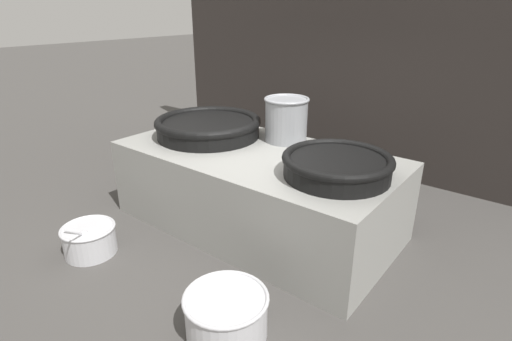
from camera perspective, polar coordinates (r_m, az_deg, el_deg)
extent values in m
plane|color=#474442|center=(5.53, 0.00, -7.55)|extent=(60.00, 60.00, 0.00)
cube|color=#2D2826|center=(7.29, 14.61, 16.17)|extent=(7.87, 0.24, 4.11)
cube|color=gray|center=(5.28, 0.00, -2.63)|extent=(3.62, 1.84, 1.05)
cylinder|color=black|center=(5.70, -6.82, 5.92)|extent=(1.43, 1.43, 0.22)
torus|color=black|center=(5.67, -6.87, 6.97)|extent=(1.49, 1.49, 0.11)
cylinder|color=black|center=(4.38, 11.48, 0.39)|extent=(1.15, 1.15, 0.21)
torus|color=black|center=(4.34, 11.58, 1.67)|extent=(1.19, 1.19, 0.09)
cylinder|color=gray|center=(5.44, 4.34, 7.17)|extent=(0.57, 0.57, 0.57)
torus|color=gray|center=(5.38, 4.43, 10.11)|extent=(0.61, 0.61, 0.04)
cylinder|color=#9E7551|center=(6.49, 4.24, 0.71)|extent=(0.11, 0.11, 0.73)
cylinder|color=#9E7551|center=(6.61, 5.12, 1.08)|extent=(0.11, 0.11, 0.73)
cube|color=#4C663F|center=(6.50, 4.73, 2.11)|extent=(0.19, 0.24, 0.48)
cube|color=#9E7551|center=(6.35, 4.87, 6.25)|extent=(0.18, 0.46, 0.54)
cylinder|color=#9E7551|center=(6.24, 2.92, 6.00)|extent=(0.30, 0.12, 0.50)
cylinder|color=#9E7551|center=(6.57, 5.46, 6.78)|extent=(0.30, 0.12, 0.50)
sphere|color=#9E7551|center=(6.25, 4.98, 9.64)|extent=(0.21, 0.21, 0.21)
cylinder|color=silver|center=(5.24, -22.66, -9.20)|extent=(0.60, 0.60, 0.34)
torus|color=silver|center=(5.15, -22.93, -7.59)|extent=(0.63, 0.63, 0.03)
cylinder|color=tan|center=(5.20, -22.78, -8.48)|extent=(0.53, 0.53, 0.08)
sphere|color=silver|center=(5.08, -23.36, -8.40)|extent=(0.11, 0.11, 0.11)
cylinder|color=silver|center=(4.87, -24.54, -8.16)|extent=(0.26, 0.34, 0.30)
cylinder|color=silver|center=(3.80, -4.26, -20.00)|extent=(0.73, 0.73, 0.40)
torus|color=silver|center=(3.67, -4.35, -17.69)|extent=(0.77, 0.77, 0.04)
cylinder|color=orange|center=(3.74, -4.30, -18.98)|extent=(0.65, 0.65, 0.10)
cylinder|color=orange|center=(3.80, -5.86, -16.99)|extent=(0.05, 0.05, 0.03)
cylinder|color=orange|center=(3.73, -2.99, -17.72)|extent=(0.04, 0.06, 0.03)
cylinder|color=orange|center=(3.71, -3.37, -17.97)|extent=(0.05, 0.05, 0.03)
cylinder|color=orange|center=(3.77, -4.80, -17.32)|extent=(0.06, 0.06, 0.03)
cylinder|color=orange|center=(3.66, -6.01, -18.66)|extent=(0.06, 0.06, 0.04)
cylinder|color=orange|center=(3.70, -3.15, -17.98)|extent=(0.06, 0.07, 0.04)
cylinder|color=orange|center=(3.69, -4.33, -18.25)|extent=(0.05, 0.05, 0.04)
cylinder|color=orange|center=(3.65, -6.33, -18.85)|extent=(0.05, 0.05, 0.04)
cylinder|color=orange|center=(3.74, -7.18, -17.68)|extent=(0.04, 0.05, 0.04)
cylinder|color=orange|center=(3.68, -8.04, -18.60)|extent=(0.06, 0.06, 0.04)
cylinder|color=orange|center=(3.71, -4.40, -18.00)|extent=(0.05, 0.06, 0.03)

